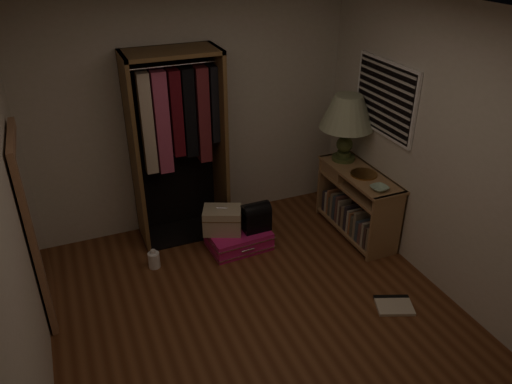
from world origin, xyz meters
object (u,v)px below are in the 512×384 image
(pink_suitcase, at_px, (239,239))
(train_case, at_px, (222,220))
(white_jug, at_px, (154,260))
(black_bag, at_px, (256,216))
(floor_mirror, at_px, (34,228))
(table_lamp, at_px, (347,113))
(console_bookshelf, at_px, (355,200))
(open_wardrobe, at_px, (179,131))

(pink_suitcase, bearing_deg, train_case, 153.88)
(train_case, relative_size, white_jug, 2.31)
(black_bag, bearing_deg, pink_suitcase, 168.91)
(floor_mirror, bearing_deg, table_lamp, 6.39)
(table_lamp, xyz_separation_m, white_jug, (-2.25, -0.14, -1.21))
(floor_mirror, distance_m, white_jug, 1.27)
(floor_mirror, distance_m, black_bag, 2.17)
(floor_mirror, xyz_separation_m, white_jug, (0.99, 0.22, -0.76))
(pink_suitcase, distance_m, white_jug, 0.93)
(console_bookshelf, xyz_separation_m, table_lamp, (0.01, 0.32, 0.91))
(white_jug, bearing_deg, pink_suitcase, 0.50)
(floor_mirror, relative_size, table_lamp, 2.27)
(console_bookshelf, bearing_deg, black_bag, 172.09)
(floor_mirror, bearing_deg, console_bookshelf, 0.72)
(console_bookshelf, relative_size, white_jug, 5.37)
(black_bag, bearing_deg, white_jug, 177.80)
(floor_mirror, bearing_deg, black_bag, 5.37)
(black_bag, bearing_deg, console_bookshelf, -8.77)
(pink_suitcase, xyz_separation_m, table_lamp, (1.33, 0.13, 1.20))
(white_jug, bearing_deg, console_bookshelf, -4.67)
(console_bookshelf, distance_m, pink_suitcase, 1.37)
(floor_mirror, bearing_deg, train_case, 9.57)
(open_wardrobe, xyz_separation_m, black_bag, (0.62, -0.57, -0.85))
(console_bookshelf, height_order, black_bag, console_bookshelf)
(train_case, relative_size, black_bag, 1.51)
(open_wardrobe, height_order, table_lamp, open_wardrobe)
(table_lamp, distance_m, white_jug, 2.56)
(console_bookshelf, height_order, table_lamp, table_lamp)
(open_wardrobe, relative_size, floor_mirror, 1.21)
(floor_mirror, xyz_separation_m, black_bag, (2.11, 0.20, -0.49))
(pink_suitcase, distance_m, black_bag, 0.33)
(open_wardrobe, relative_size, table_lamp, 2.74)
(train_case, height_order, black_bag, black_bag)
(open_wardrobe, bearing_deg, floor_mirror, -152.58)
(open_wardrobe, relative_size, black_bag, 6.43)
(pink_suitcase, xyz_separation_m, black_bag, (0.19, -0.03, 0.26))
(pink_suitcase, bearing_deg, table_lamp, 2.36)
(table_lamp, bearing_deg, console_bookshelf, -90.94)
(open_wardrobe, height_order, black_bag, open_wardrobe)
(floor_mirror, height_order, black_bag, floor_mirror)
(white_jug, bearing_deg, open_wardrobe, 47.92)
(pink_suitcase, relative_size, black_bag, 2.14)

